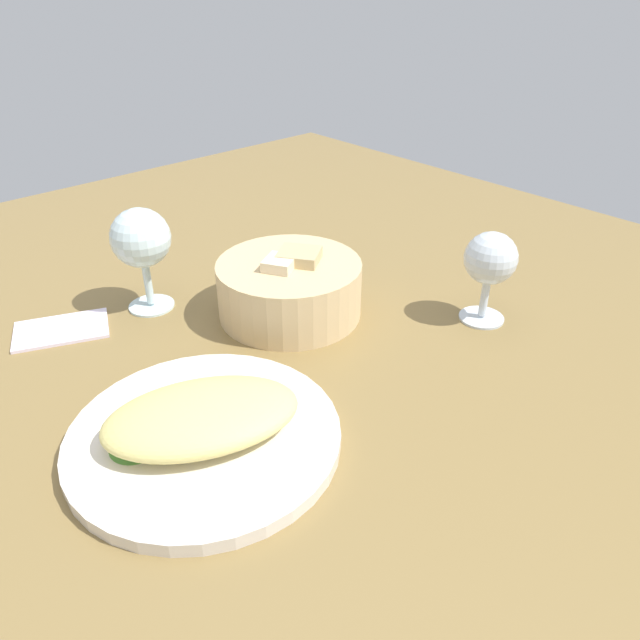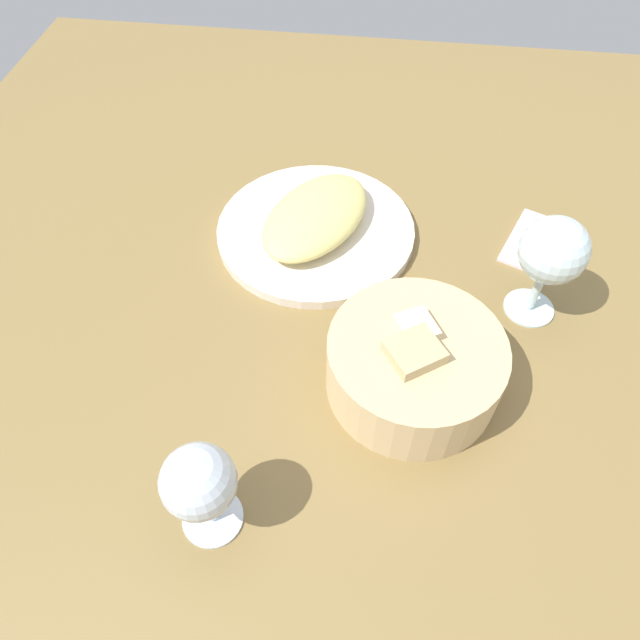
{
  "view_description": "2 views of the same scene",
  "coord_description": "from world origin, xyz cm",
  "px_view_note": "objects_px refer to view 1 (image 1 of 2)",
  "views": [
    {
      "loc": [
        -36.74,
        -50.37,
        39.68
      ],
      "look_at": [
        2.97,
        -6.9,
        4.19
      ],
      "focal_mm": 34.04,
      "sensor_mm": 36.0,
      "label": 1
    },
    {
      "loc": [
        40.8,
        -3.02,
        54.15
      ],
      "look_at": [
        1.66,
        -8.22,
        3.95
      ],
      "focal_mm": 33.03,
      "sensor_mm": 36.0,
      "label": 2
    }
  ],
  "objects_px": {
    "wine_glass_near": "(490,263)",
    "bread_basket": "(290,288)",
    "wine_glass_far": "(141,242)",
    "plate": "(205,437)",
    "folded_napkin": "(61,328)"
  },
  "relations": [
    {
      "from": "wine_glass_near",
      "to": "bread_basket",
      "type": "bearing_deg",
      "value": 134.24
    },
    {
      "from": "bread_basket",
      "to": "wine_glass_far",
      "type": "height_order",
      "value": "wine_glass_far"
    },
    {
      "from": "plate",
      "to": "wine_glass_far",
      "type": "distance_m",
      "value": 0.3
    },
    {
      "from": "wine_glass_far",
      "to": "wine_glass_near",
      "type": "bearing_deg",
      "value": -46.56
    },
    {
      "from": "wine_glass_far",
      "to": "folded_napkin",
      "type": "bearing_deg",
      "value": 169.76
    },
    {
      "from": "plate",
      "to": "bread_basket",
      "type": "distance_m",
      "value": 0.26
    },
    {
      "from": "wine_glass_near",
      "to": "folded_napkin",
      "type": "height_order",
      "value": "wine_glass_near"
    },
    {
      "from": "wine_glass_near",
      "to": "wine_glass_far",
      "type": "distance_m",
      "value": 0.43
    },
    {
      "from": "wine_glass_near",
      "to": "folded_napkin",
      "type": "relative_size",
      "value": 1.06
    },
    {
      "from": "wine_glass_near",
      "to": "folded_napkin",
      "type": "bearing_deg",
      "value": 140.85
    },
    {
      "from": "bread_basket",
      "to": "wine_glass_near",
      "type": "height_order",
      "value": "wine_glass_near"
    },
    {
      "from": "bread_basket",
      "to": "wine_glass_near",
      "type": "distance_m",
      "value": 0.25
    },
    {
      "from": "bread_basket",
      "to": "folded_napkin",
      "type": "height_order",
      "value": "bread_basket"
    },
    {
      "from": "wine_glass_near",
      "to": "wine_glass_far",
      "type": "xyz_separation_m",
      "value": [
        -0.29,
        0.31,
        0.01
      ]
    },
    {
      "from": "plate",
      "to": "bread_basket",
      "type": "xyz_separation_m",
      "value": [
        0.22,
        0.13,
        0.03
      ]
    }
  ]
}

